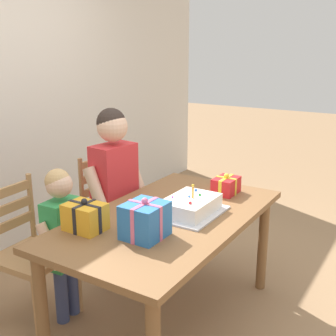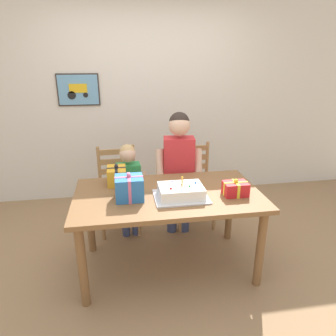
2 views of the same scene
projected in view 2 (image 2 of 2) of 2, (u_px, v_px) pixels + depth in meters
The scene contains 11 objects.
ground_plane at pixel (168, 265), 2.86m from camera, with size 20.00×20.00×0.00m, color #997551.
back_wall at pixel (147, 100), 4.01m from camera, with size 6.40×0.11×2.60m.
dining_table at pixel (168, 203), 2.64m from camera, with size 1.58×0.89×0.75m.
birthday_cake at pixel (181, 192), 2.51m from camera, with size 0.44×0.34×0.19m.
gift_box_red_large at pixel (235, 189), 2.55m from camera, with size 0.20×0.15×0.15m.
gift_box_beside_cake at pixel (117, 176), 2.78m from camera, with size 0.17×0.22×0.19m.
gift_box_corner_small at pixel (129, 188), 2.47m from camera, with size 0.23×0.21×0.23m.
chair_left at pixel (118, 189), 3.37m from camera, with size 0.44×0.44×0.92m.
chair_right at pixel (193, 184), 3.50m from camera, with size 0.43×0.43×0.92m.
child_older at pixel (179, 162), 3.16m from camera, with size 0.50×0.30×1.33m.
child_younger at pixel (129, 182), 3.15m from camera, with size 0.38×0.22×1.02m.
Camera 2 is at (-0.38, -2.34, 1.84)m, focal length 32.67 mm.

